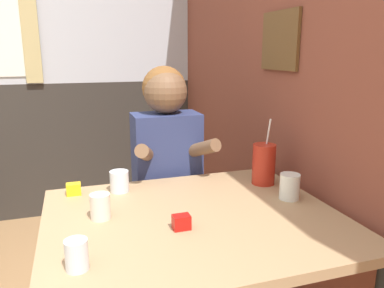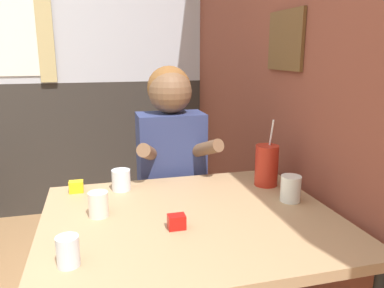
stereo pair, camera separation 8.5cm
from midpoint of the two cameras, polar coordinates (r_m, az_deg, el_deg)
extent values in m
cube|color=brown|center=(2.22, 8.17, 13.93)|extent=(0.06, 4.34, 2.70)
cube|color=brown|center=(1.88, 11.95, 15.16)|extent=(0.02, 0.32, 0.28)
cube|color=#332D28|center=(3.34, -26.17, -1.32)|extent=(5.90, 0.06, 1.10)
cube|color=tan|center=(3.17, -24.28, 16.46)|extent=(0.12, 0.02, 0.88)
cube|color=tan|center=(1.43, -1.45, -11.56)|extent=(1.08, 0.90, 0.04)
cylinder|color=black|center=(1.92, -20.40, -17.94)|extent=(0.04, 0.04, 0.71)
cylinder|color=black|center=(2.10, 8.98, -14.29)|extent=(0.04, 0.04, 0.71)
cube|color=navy|center=(2.18, -4.80, -16.78)|extent=(0.31, 0.20, 0.46)
cube|color=navy|center=(1.97, -5.11, -3.65)|extent=(0.34, 0.20, 0.58)
sphere|color=brown|center=(1.91, -5.56, 8.48)|extent=(0.22, 0.22, 0.22)
sphere|color=brown|center=(1.89, -5.37, 7.91)|extent=(0.22, 0.22, 0.22)
cylinder|color=brown|center=(1.78, -8.47, -1.43)|extent=(0.14, 0.27, 0.15)
cylinder|color=brown|center=(1.84, -0.08, -0.76)|extent=(0.14, 0.27, 0.15)
cylinder|color=#B22819|center=(1.74, 9.51, -3.06)|extent=(0.11, 0.11, 0.19)
cylinder|color=white|center=(1.71, 10.17, 1.58)|extent=(0.01, 0.04, 0.14)
cylinder|color=silver|center=(1.67, -12.44, -5.59)|extent=(0.08, 0.08, 0.09)
cylinder|color=silver|center=(1.59, 13.18, -6.34)|extent=(0.08, 0.08, 0.11)
cylinder|color=silver|center=(1.43, -15.48, -9.18)|extent=(0.07, 0.07, 0.09)
cylinder|color=silver|center=(1.14, -19.29, -15.69)|extent=(0.07, 0.07, 0.09)
cube|color=#B7140F|center=(1.31, -3.51, -11.82)|extent=(0.06, 0.04, 0.05)
cube|color=yellow|center=(1.70, -18.97, -6.53)|extent=(0.06, 0.04, 0.05)
camera|label=1|loc=(0.04, -91.60, -0.40)|focal=35.00mm
camera|label=2|loc=(0.04, 88.40, 0.40)|focal=35.00mm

